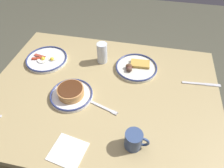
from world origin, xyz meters
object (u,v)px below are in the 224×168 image
Objects in this scene: fork_near at (103,107)px; coffee_mug at (134,140)px; drinking_glass at (102,54)px; butter_knife at (201,84)px; plate_center_pancakes at (47,59)px; paper_napkin at (68,151)px; plate_near_main at (136,67)px; plate_far_companion at (71,93)px.

coffee_mug is at bearing 136.22° from fork_near.
drinking_glass is 0.77× the size of fork_near.
coffee_mug is at bearing 53.83° from butter_knife.
plate_center_pancakes is 1.21× the size of butter_knife.
coffee_mug reaches higher than fork_near.
coffee_mug reaches higher than paper_napkin.
drinking_glass is 0.61× the size of butter_knife.
butter_knife is at bearing 171.74° from plate_near_main.
paper_napkin is (-0.36, 0.58, -0.01)m from plate_center_pancakes.
drinking_glass is 0.65m from paper_napkin.
paper_napkin is at bearing 122.18° from plate_center_pancakes.
plate_near_main is 0.24m from drinking_glass.
coffee_mug is (-0.38, 0.22, 0.02)m from plate_far_companion.
butter_knife is at bearing -151.60° from fork_near.
plate_near_main is 1.19× the size of butter_knife.
paper_napkin is 0.29m from fork_near.
butter_knife is at bearing 172.02° from drinking_glass.
drinking_glass reaches higher than coffee_mug.
plate_far_companion is at bearing -73.25° from paper_napkin.
plate_far_companion is 1.34× the size of fork_near.
coffee_mug reaches higher than butter_knife.
plate_near_main is at bearing -111.47° from fork_near.
coffee_mug is at bearing 116.86° from drinking_glass.
plate_far_companion is (0.33, 0.30, 0.01)m from plate_near_main.
plate_center_pancakes reaches higher than butter_knife.
plate_near_main reaches higher than paper_napkin.
plate_near_main is 0.98× the size of plate_center_pancakes.
plate_center_pancakes is 0.38m from drinking_glass.
plate_far_companion is 0.76m from butter_knife.
drinking_glass is 0.39m from fork_near.
plate_center_pancakes is at bearing -57.82° from paper_napkin.
plate_far_companion is 1.07× the size of butter_knife.
butter_knife is at bearing -126.17° from coffee_mug.
fork_near reaches higher than paper_napkin.
plate_center_pancakes is 0.99m from butter_knife.
drinking_glass is 0.92× the size of paper_napkin.
drinking_glass reaches higher than plate_far_companion.
plate_near_main is 1.78× the size of paper_napkin.
drinking_glass reaches higher than butter_knife.
plate_center_pancakes reaches higher than fork_near.
drinking_glass is (0.28, -0.56, 0.01)m from coffee_mug.
coffee_mug is 0.63× the size of fork_near.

